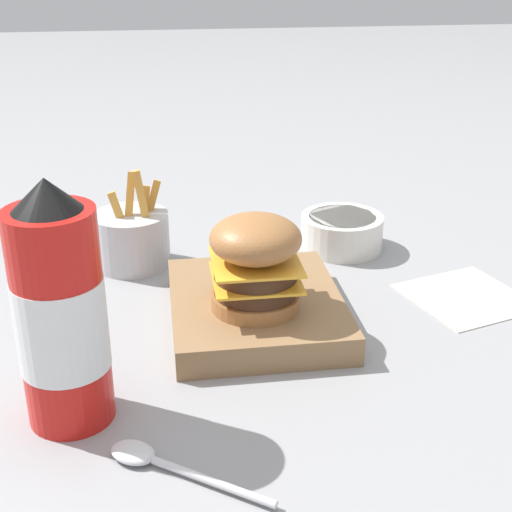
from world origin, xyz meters
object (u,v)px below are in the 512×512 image
ketchup_bottle (61,315)px  spoon (154,460)px  serving_board (256,308)px  side_bowl (342,231)px  fries_basket (132,238)px  burger (256,262)px

ketchup_bottle → spoon: ketchup_bottle is taller
serving_board → side_bowl: side_bowl is taller
spoon → fries_basket: bearing=-51.6°
ketchup_bottle → fries_basket: (0.34, -0.05, -0.07)m
burger → ketchup_bottle: (-0.13, 0.19, 0.02)m
burger → ketchup_bottle: size_ratio=0.46×
fries_basket → spoon: size_ratio=0.98×
serving_board → side_bowl: (0.20, -0.15, 0.01)m
burger → fries_basket: (0.21, 0.14, -0.05)m
burger → side_bowl: burger is taller
burger → side_bowl: bearing=-35.2°
serving_board → fries_basket: fries_basket is taller
serving_board → ketchup_bottle: ketchup_bottle is taller
burger → spoon: bearing=151.0°
burger → fries_basket: burger is taller
side_bowl → serving_board: bearing=142.0°
burger → fries_basket: bearing=33.9°
serving_board → spoon: bearing=152.9°
side_bowl → spoon: side_bowl is taller
spoon → burger: bearing=-83.7°
serving_board → fries_basket: 0.23m
spoon → serving_board: bearing=-81.8°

